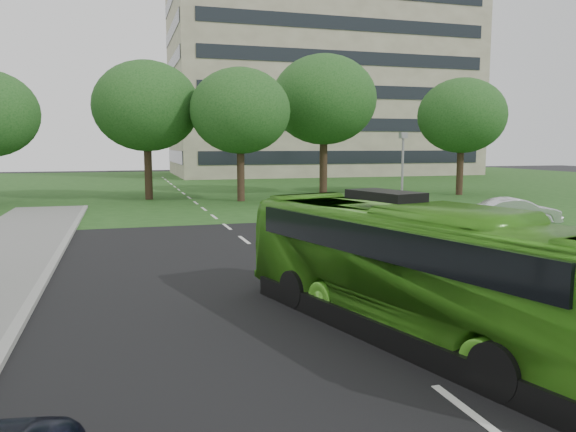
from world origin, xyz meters
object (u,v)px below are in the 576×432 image
object	(u,v)px
tree_park_d	(324,100)
tree_park_e	(462,116)
bus	(415,269)
camera_pole	(403,163)
tree_park_b	(146,106)
tree_park_c	(240,111)
sedan	(516,212)
office_building	(320,83)

from	to	relation	value
tree_park_d	tree_park_e	bearing A→B (deg)	-21.81
tree_park_d	bus	world-z (taller)	tree_park_d
camera_pole	tree_park_b	bearing A→B (deg)	124.00
tree_park_c	sedan	distance (m)	19.86
office_building	tree_park_e	xyz separation A→B (m)	(-0.81, -35.51, -6.22)
tree_park_c	bus	bearing A→B (deg)	-94.47
tree_park_c	tree_park_b	bearing A→B (deg)	152.81
tree_park_b	tree_park_c	xyz separation A→B (m)	(6.22, -3.19, -0.42)
tree_park_e	camera_pole	bearing A→B (deg)	-134.50
tree_park_d	tree_park_e	size ratio (longest dim) A/B	1.21
tree_park_d	camera_pole	size ratio (longest dim) A/B	2.40
office_building	bus	xyz separation A→B (m)	(-20.96, -64.44, -11.12)
tree_park_e	tree_park_d	bearing A→B (deg)	158.19
tree_park_c	camera_pole	bearing A→B (deg)	-58.90
tree_park_c	tree_park_e	distance (m)	17.89
camera_pole	tree_park_e	bearing A→B (deg)	37.46
office_building	bus	distance (m)	68.67
tree_park_c	tree_park_e	size ratio (longest dim) A/B	1.01
office_building	sedan	xyz separation A→B (m)	(-8.08, -51.46, -11.82)
bus	camera_pole	world-z (taller)	camera_pole
tree_park_d	bus	bearing A→B (deg)	-106.87
tree_park_b	bus	distance (m)	32.66
camera_pole	bus	bearing A→B (deg)	-125.13
tree_park_d	sedan	world-z (taller)	tree_park_d
tree_park_d	office_building	bearing A→B (deg)	70.80
bus	tree_park_b	bearing A→B (deg)	81.73
tree_park_b	tree_park_e	world-z (taller)	tree_park_b
tree_park_b	bus	size ratio (longest dim) A/B	1.01
sedan	tree_park_b	bearing A→B (deg)	53.52
tree_park_b	tree_park_c	size ratio (longest dim) A/B	1.07
office_building	camera_pole	xyz separation A→B (m)	(-11.96, -46.85, -9.49)
office_building	tree_park_c	world-z (taller)	office_building
tree_park_c	camera_pole	distance (m)	13.48
tree_park_b	camera_pole	size ratio (longest dim) A/B	2.15
tree_park_e	office_building	bearing A→B (deg)	88.69
tree_park_d	bus	distance (m)	35.02
sedan	tree_park_e	bearing A→B (deg)	-12.56
tree_park_b	sedan	bearing A→B (deg)	-48.43
tree_park_b	tree_park_d	xyz separation A→B (m)	(13.97, 1.01, 0.84)
office_building	tree_park_d	bearing A→B (deg)	-109.20
tree_park_d	sedan	size ratio (longest dim) A/B	2.70
office_building	bus	bearing A→B (deg)	-108.02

